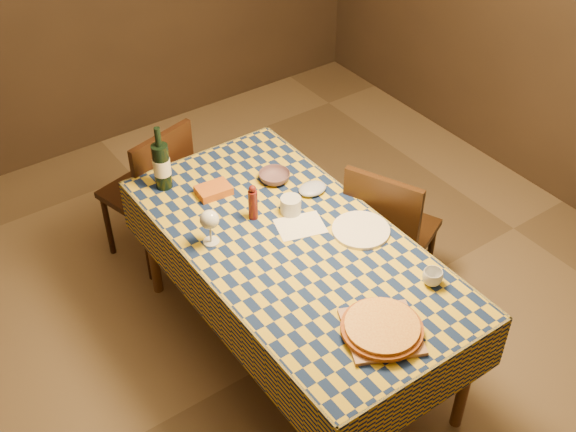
{
  "coord_description": "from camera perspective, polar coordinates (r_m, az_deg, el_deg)",
  "views": [
    {
      "loc": [
        -1.5,
        -2.07,
        3.02
      ],
      "look_at": [
        0.0,
        0.05,
        0.9
      ],
      "focal_mm": 45.0,
      "sensor_mm": 36.0,
      "label": 1
    }
  ],
  "objects": [
    {
      "name": "room",
      "position": [
        3.05,
        0.55,
        6.08
      ],
      "size": [
        5.0,
        5.1,
        2.7
      ],
      "color": "brown",
      "rests_on": "ground"
    },
    {
      "name": "pepper_mill",
      "position": [
        3.49,
        -2.79,
        1.04
      ],
      "size": [
        0.05,
        0.05,
        0.2
      ],
      "color": "#501512",
      "rests_on": "dining_table"
    },
    {
      "name": "wine_bottle",
      "position": [
        3.72,
        -9.95,
        3.97
      ],
      "size": [
        0.1,
        0.1,
        0.36
      ],
      "color": "black",
      "rests_on": "dining_table"
    },
    {
      "name": "pizza",
      "position": [
        3.0,
        7.44,
        -8.72
      ],
      "size": [
        0.43,
        0.43,
        0.03
      ],
      "color": "brown",
      "rests_on": "cutting_board"
    },
    {
      "name": "deli_tub",
      "position": [
        3.55,
        0.22,
        0.85
      ],
      "size": [
        0.12,
        0.12,
        0.09
      ],
      "primitive_type": "cylinder",
      "rotation": [
        0.0,
        0.0,
        -0.21
      ],
      "color": "#B8BDBE",
      "rests_on": "dining_table"
    },
    {
      "name": "wine_glass",
      "position": [
        3.34,
        -6.22,
        -0.37
      ],
      "size": [
        0.1,
        0.1,
        0.18
      ],
      "color": "silver",
      "rests_on": "dining_table"
    },
    {
      "name": "white_plate",
      "position": [
        3.48,
        5.78,
        -1.11
      ],
      "size": [
        0.34,
        0.34,
        0.02
      ],
      "primitive_type": "cylinder",
      "rotation": [
        0.0,
        0.0,
        -0.27
      ],
      "color": "silver",
      "rests_on": "dining_table"
    },
    {
      "name": "dining_table",
      "position": [
        3.45,
        0.48,
        -3.08
      ],
      "size": [
        0.94,
        1.84,
        0.77
      ],
      "color": "brown",
      "rests_on": "ground"
    },
    {
      "name": "tumbler",
      "position": [
        3.24,
        11.35,
        -4.78
      ],
      "size": [
        0.1,
        0.1,
        0.07
      ],
      "primitive_type": "imported",
      "rotation": [
        0.0,
        0.0,
        0.04
      ],
      "color": "silver",
      "rests_on": "dining_table"
    },
    {
      "name": "cutting_board",
      "position": [
        3.02,
        7.4,
        -9.05
      ],
      "size": [
        0.4,
        0.4,
        0.02
      ],
      "primitive_type": "cube",
      "rotation": [
        0.0,
        0.0,
        -0.43
      ],
      "color": "#9B6948",
      "rests_on": "dining_table"
    },
    {
      "name": "bowl",
      "position": [
        3.77,
        -1.08,
        3.1
      ],
      "size": [
        0.22,
        0.22,
        0.05
      ],
      "primitive_type": "imported",
      "rotation": [
        0.0,
        0.0,
        -0.43
      ],
      "color": "#5A414C",
      "rests_on": "dining_table"
    },
    {
      "name": "flour_bag",
      "position": [
        3.69,
        1.94,
        2.18
      ],
      "size": [
        0.17,
        0.14,
        0.05
      ],
      "primitive_type": "ellipsoid",
      "rotation": [
        0.0,
        0.0,
        -0.18
      ],
      "color": "#9AA6C5",
      "rests_on": "dining_table"
    },
    {
      "name": "takeout_container",
      "position": [
        3.7,
        -5.9,
        2.03
      ],
      "size": [
        0.18,
        0.13,
        0.04
      ],
      "primitive_type": "cube",
      "rotation": [
        0.0,
        0.0,
        -0.09
      ],
      "color": "#AF5517",
      "rests_on": "dining_table"
    },
    {
      "name": "chair_far",
      "position": [
        4.22,
        -10.55,
        2.19
      ],
      "size": [
        0.52,
        0.52,
        0.93
      ],
      "color": "black",
      "rests_on": "ground"
    },
    {
      "name": "flour_patch",
      "position": [
        3.49,
        0.98,
        -0.79
      ],
      "size": [
        0.27,
        0.23,
        0.0
      ],
      "primitive_type": "cube",
      "rotation": [
        0.0,
        0.0,
        -0.3
      ],
      "color": "silver",
      "rests_on": "dining_table"
    },
    {
      "name": "chair_right",
      "position": [
        3.89,
        7.84,
        -1.06
      ],
      "size": [
        0.56,
        0.56,
        0.93
      ],
      "color": "black",
      "rests_on": "ground"
    }
  ]
}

